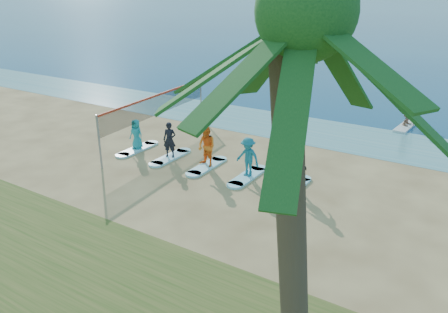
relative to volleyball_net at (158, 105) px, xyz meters
The scene contains 17 objects.
ground 7.91m from the volleyball_net, 37.68° to the right, with size 600.00×600.00×0.00m, color tan.
shallow_water 8.62m from the volleyball_net, 43.70° to the left, with size 600.00×600.00×0.00m, color teal.
volleyball_net is the anchor object (origin of this frame).
palm_tree 17.18m from the volleyball_net, 41.12° to the right, with size 5.60×5.60×8.55m.
paddleboard 14.50m from the volleyball_net, 41.35° to the left, with size 0.70×3.00×0.12m, color silver.
paddleboarder 14.41m from the volleyball_net, 41.35° to the left, with size 1.68×0.53×1.81m, color tan.
boat_offshore_a 58.95m from the volleyball_net, 103.76° to the left, with size 2.37×7.55×1.73m, color silver.
surfboard_0 2.63m from the volleyball_net, 86.13° to the right, with size 0.70×2.20×0.09m, color #9BE7F1.
student_0 2.15m from the volleyball_net, 86.13° to the right, with size 0.74×0.48×1.50m, color teal.
surfboard_1 3.46m from the volleyball_net, 39.64° to the right, with size 0.70×2.20×0.09m, color #9BE7F1.
student_1 3.08m from the volleyball_net, 39.64° to the right, with size 0.61×0.40×1.68m, color black.
surfboard_2 5.10m from the volleyball_net, 23.08° to the right, with size 0.70×2.20×0.09m, color #9BE7F1.
student_2 4.83m from the volleyball_net, 23.08° to the right, with size 0.89×0.69×1.82m, color orange.
surfboard_3 7.00m from the volleyball_net, 16.00° to the right, with size 0.70×2.20×0.09m, color #9BE7F1.
student_3 6.82m from the volleyball_net, 16.00° to the right, with size 1.11×0.64×1.71m, color #1A6E7E.
surfboard_4 9.00m from the volleyball_net, 12.20° to the right, with size 0.70×2.20×0.09m, color #9BE7F1.
student_4 8.86m from the volleyball_net, 12.20° to the right, with size 1.01×0.42×1.72m, color black.
Camera 1 is at (8.75, -12.26, 7.67)m, focal length 35.00 mm.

